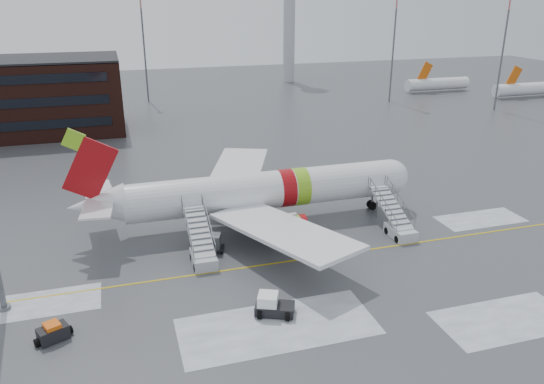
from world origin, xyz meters
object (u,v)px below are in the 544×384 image
object	(u,v)px
airstair_fwd	(397,224)
pushback_tug	(272,305)
baggage_tractor	(53,333)
airstair_aft	(202,250)
airliner	(257,192)
uld_container	(213,243)

from	to	relation	value
airstair_fwd	pushback_tug	world-z (taller)	airstair_fwd
baggage_tractor	airstair_aft	bearing A→B (deg)	35.76
airliner	baggage_tractor	bearing A→B (deg)	-141.10
airliner	airstair_aft	bearing A→B (deg)	-136.33
airstair_aft	baggage_tractor	bearing A→B (deg)	-144.24
airstair_fwd	baggage_tractor	world-z (taller)	airstair_fwd
airstair_aft	baggage_tractor	distance (m)	14.35
pushback_tug	baggage_tractor	xyz separation A→B (m)	(-15.15, 1.32, -0.16)
airliner	pushback_tug	world-z (taller)	airliner
airliner	airstair_fwd	size ratio (longest dim) A/B	4.55
pushback_tug	uld_container	distance (m)	11.56
airliner	baggage_tractor	distance (m)	23.93
baggage_tractor	uld_container	bearing A→B (deg)	37.84
airliner	airstair_fwd	xyz separation A→B (m)	(12.32, -6.54, -2.35)
pushback_tug	baggage_tractor	world-z (taller)	pushback_tug
airstair_aft	pushback_tug	world-z (taller)	airstair_aft
airstair_fwd	baggage_tractor	xyz separation A→B (m)	(-30.80, -8.38, -0.51)
airliner	baggage_tractor	xyz separation A→B (m)	(-18.49, -14.92, -2.86)
uld_container	pushback_tug	bearing A→B (deg)	-78.78
airstair_aft	pushback_tug	distance (m)	10.32
pushback_tug	airstair_aft	bearing A→B (deg)	109.86
baggage_tractor	pushback_tug	bearing A→B (deg)	-4.99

